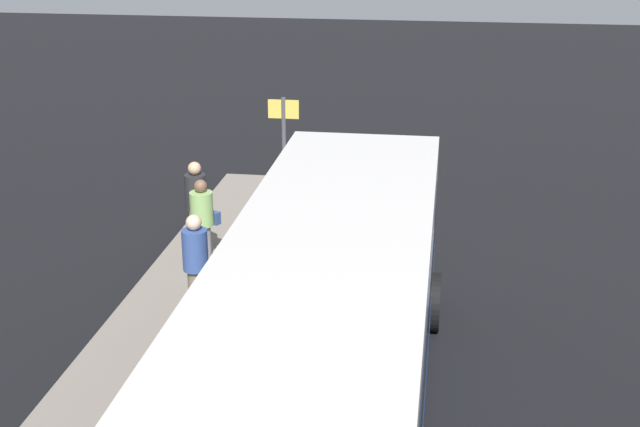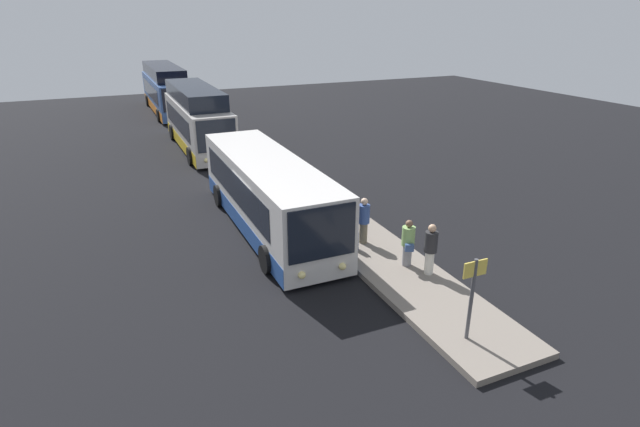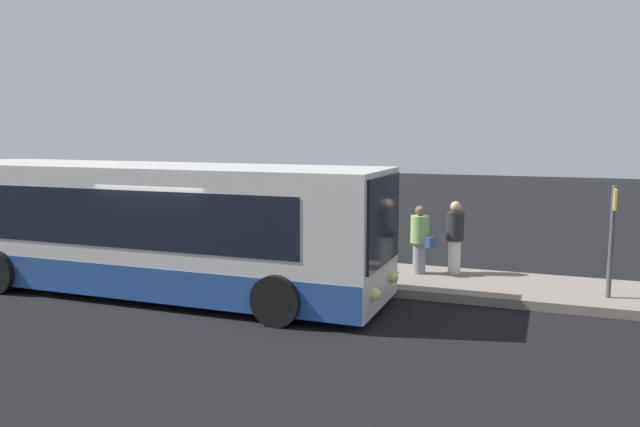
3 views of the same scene
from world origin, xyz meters
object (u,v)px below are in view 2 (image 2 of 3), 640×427
Objects in this scene: bus_second at (198,121)px; passenger_waiting at (364,219)px; passenger_with_bags at (408,242)px; bus_third at (166,91)px; passenger_boarding at (431,248)px; suitcase at (354,240)px; bus_lead at (268,194)px; sign_post at (473,289)px.

passenger_waiting is (17.00, 2.57, -0.58)m from bus_second.
bus_third is at bearing -60.57° from passenger_with_bags.
bus_second is 6.03× the size of passenger_boarding.
passenger_waiting is at bearing 121.52° from suitcase.
bus_lead is at bearing 41.91° from passenger_boarding.
passenger_boarding is 2.98m from suitcase.
bus_second reaches higher than suitcase.
bus_third reaches higher than bus_second.
sign_post reaches higher than suitcase.
passenger_boarding reaches higher than suitcase.
bus_lead is 27.64m from bus_third.
sign_post is (6.20, -0.32, 0.52)m from passenger_waiting.
passenger_with_bags is at bearing 5.29° from bus_third.
passenger_with_bags is at bearing 9.06° from bus_second.
sign_post is (4.05, -0.80, 0.59)m from passenger_with_bags.
passenger_waiting is at bearing -53.28° from passenger_with_bags.
passenger_waiting is at bearing 8.60° from bus_second.
bus_lead is 6.11× the size of passenger_boarding.
bus_third is 37.10m from sign_post.
suitcase is (-1.82, -1.02, -0.51)m from passenger_with_bags.
passenger_boarding is at bearing 160.85° from sign_post.
passenger_waiting is 2.21m from passenger_with_bags.
passenger_boarding is (19.92, 3.39, -0.59)m from bus_second.
bus_second reaches higher than bus_lead.
bus_lead reaches higher than passenger_waiting.
sign_post is at bearing 45.88° from passenger_waiting.
passenger_waiting is 1.07× the size of passenger_with_bags.
sign_post is (3.28, -1.14, 0.52)m from passenger_boarding.
passenger_with_bags reaches higher than suitcase.
sign_post is at bearing 2.18° from suitcase.
passenger_with_bags is at bearing 29.73° from bus_lead.
bus_lead reaches higher than sign_post.
bus_second is 17.21m from passenger_waiting.
bus_lead is at bearing 0.00° from bus_second.
bus_third is (-13.82, 0.00, 0.01)m from bus_second.
bus_lead is 4.11m from passenger_waiting.
bus_third is at bearing -180.00° from bus_lead.
bus_third reaches higher than passenger_waiting.
suitcase is (3.52, 2.03, -0.87)m from bus_lead.
passenger_with_bags is at bearing 29.32° from suitcase.
suitcase is at bearing 3.73° from bus_third.
bus_lead is 6.48× the size of passenger_with_bags.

